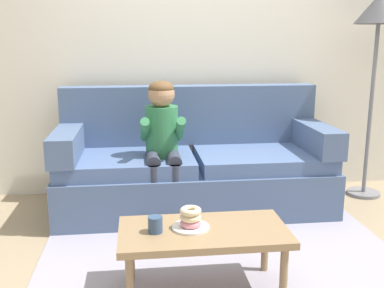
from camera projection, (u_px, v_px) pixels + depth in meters
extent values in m
plane|color=#9E896B|center=(218.00, 250.00, 3.10)|extent=(10.00, 10.00, 0.00)
cube|color=silver|center=(193.00, 41.00, 4.14)|extent=(8.00, 0.10, 2.80)
cube|color=#9993A3|center=(225.00, 267.00, 2.85)|extent=(2.37, 1.81, 0.01)
cube|color=slate|center=(195.00, 187.00, 3.82)|extent=(2.25, 0.90, 0.38)
cube|color=#4E6592|center=(127.00, 163.00, 3.65)|extent=(1.08, 0.74, 0.12)
cube|color=#4E6592|center=(262.00, 158.00, 3.78)|extent=(1.08, 0.74, 0.12)
cube|color=slate|center=(190.00, 115.00, 4.03)|extent=(2.25, 0.20, 0.52)
cube|color=slate|center=(68.00, 142.00, 3.60)|extent=(0.20, 0.90, 0.22)
cube|color=slate|center=(313.00, 136.00, 3.85)|extent=(0.20, 0.90, 0.22)
cube|color=#937551|center=(204.00, 232.00, 2.51)|extent=(0.94, 0.48, 0.04)
cylinder|color=#937551|center=(130.00, 285.00, 2.32)|extent=(0.04, 0.04, 0.35)
cylinder|color=#937551|center=(284.00, 276.00, 2.42)|extent=(0.04, 0.04, 0.35)
cylinder|color=#937551|center=(131.00, 253.00, 2.68)|extent=(0.04, 0.04, 0.35)
cylinder|color=#937551|center=(265.00, 246.00, 2.77)|extent=(0.04, 0.04, 0.35)
cylinder|color=#337A4C|center=(162.00, 131.00, 3.60)|extent=(0.26, 0.26, 0.40)
sphere|color=tan|center=(161.00, 94.00, 3.51)|extent=(0.21, 0.21, 0.21)
ellipsoid|color=brown|center=(161.00, 88.00, 3.50)|extent=(0.20, 0.20, 0.12)
cylinder|color=#333847|center=(153.00, 159.00, 3.48)|extent=(0.11, 0.30, 0.11)
cylinder|color=#333847|center=(154.00, 194.00, 3.39)|extent=(0.09, 0.09, 0.44)
cube|color=black|center=(155.00, 227.00, 3.40)|extent=(0.10, 0.20, 0.06)
cylinder|color=#337A4C|center=(145.00, 130.00, 3.47)|extent=(0.07, 0.29, 0.23)
cylinder|color=#333847|center=(173.00, 159.00, 3.50)|extent=(0.11, 0.30, 0.11)
cylinder|color=#333847|center=(175.00, 193.00, 3.41)|extent=(0.09, 0.09, 0.44)
cube|color=black|center=(176.00, 226.00, 3.42)|extent=(0.10, 0.20, 0.06)
cylinder|color=#337A4C|center=(180.00, 129.00, 3.50)|extent=(0.07, 0.29, 0.23)
cylinder|color=white|center=(191.00, 227.00, 2.51)|extent=(0.21, 0.21, 0.01)
torus|color=pink|center=(191.00, 223.00, 2.50)|extent=(0.13, 0.13, 0.04)
torus|color=beige|center=(191.00, 217.00, 2.49)|extent=(0.15, 0.15, 0.04)
torus|color=beige|center=(191.00, 211.00, 2.48)|extent=(0.16, 0.16, 0.04)
cylinder|color=#334C72|center=(155.00, 225.00, 2.45)|extent=(0.08, 0.08, 0.09)
cube|color=blue|center=(260.00, 243.00, 3.14)|extent=(0.16, 0.09, 0.05)
cylinder|color=blue|center=(248.00, 244.00, 3.13)|extent=(0.06, 0.06, 0.05)
cylinder|color=blue|center=(272.00, 243.00, 3.15)|extent=(0.06, 0.06, 0.05)
cylinder|color=slate|center=(363.00, 193.00, 4.21)|extent=(0.30, 0.30, 0.03)
cylinder|color=slate|center=(371.00, 108.00, 4.03)|extent=(0.04, 0.04, 1.57)
cone|color=#4C4C51|center=(380.00, 8.00, 3.84)|extent=(0.42, 0.42, 0.26)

